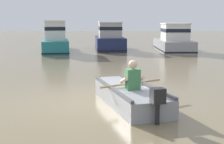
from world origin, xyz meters
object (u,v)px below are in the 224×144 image
object	(u,v)px
moored_boat_grey	(174,41)
moored_boat_navy	(110,39)
moored_boat_teal	(56,40)
rowboat_with_person	(130,95)

from	to	relation	value
moored_boat_grey	moored_boat_navy	bearing A→B (deg)	168.72
moored_boat_teal	moored_boat_navy	distance (m)	4.00
moored_boat_navy	moored_boat_grey	bearing A→B (deg)	-11.28
moored_boat_teal	moored_boat_grey	size ratio (longest dim) A/B	1.22
moored_boat_navy	rowboat_with_person	bearing A→B (deg)	-87.19
moored_boat_navy	moored_boat_grey	world-z (taller)	moored_boat_navy
rowboat_with_person	moored_boat_grey	distance (m)	15.48
moored_boat_navy	moored_boat_grey	size ratio (longest dim) A/B	0.95
rowboat_with_person	moored_boat_navy	xyz separation A→B (m)	(-0.78, 15.91, 0.52)
rowboat_with_person	moored_boat_grey	bearing A→B (deg)	75.79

